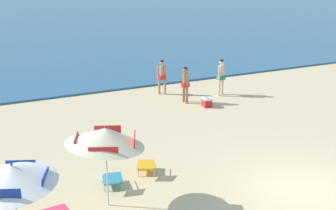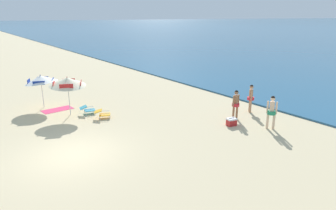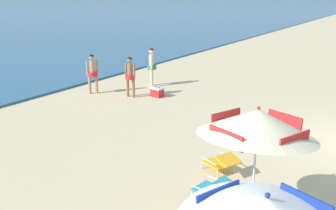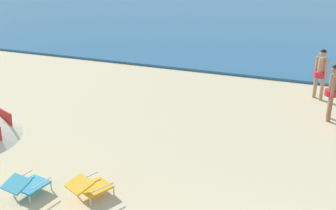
# 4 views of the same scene
# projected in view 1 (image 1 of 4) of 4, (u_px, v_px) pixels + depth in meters

# --- Properties ---
(ground_plane) EXTENTS (800.00, 800.00, 0.00)m
(ground_plane) POSITION_uv_depth(u_px,v_px,m) (303.00, 190.00, 13.31)
(ground_plane) COLOR #CCB78C
(beach_umbrella_striped_main) EXTENTS (2.14, 2.10, 2.31)m
(beach_umbrella_striped_main) POSITION_uv_depth(u_px,v_px,m) (105.00, 137.00, 11.89)
(beach_umbrella_striped_main) COLOR silver
(beach_umbrella_striped_main) RESTS_ON ground
(beach_umbrella_striped_second) EXTENTS (2.78, 2.78, 2.14)m
(beach_umbrella_striped_second) POSITION_uv_depth(u_px,v_px,m) (12.00, 175.00, 10.17)
(beach_umbrella_striped_second) COLOR silver
(beach_umbrella_striped_second) RESTS_ON ground
(lounge_chair_under_umbrella) EXTENTS (0.68, 0.95, 0.50)m
(lounge_chair_under_umbrella) POSITION_uv_depth(u_px,v_px,m) (112.00, 179.00, 13.35)
(lounge_chair_under_umbrella) COLOR teal
(lounge_chair_under_umbrella) RESTS_ON ground
(lounge_chair_beside_umbrella) EXTENTS (0.85, 1.00, 0.50)m
(lounge_chair_beside_umbrella) POSITION_uv_depth(u_px,v_px,m) (146.00, 166.00, 14.20)
(lounge_chair_beside_umbrella) COLOR gold
(lounge_chair_beside_umbrella) RESTS_ON ground
(person_standing_near_shore) EXTENTS (0.41, 0.41, 1.68)m
(person_standing_near_shore) POSITION_uv_depth(u_px,v_px,m) (162.00, 74.00, 22.25)
(person_standing_near_shore) COLOR tan
(person_standing_near_shore) RESTS_ON ground
(person_standing_beside) EXTENTS (0.41, 0.50, 1.66)m
(person_standing_beside) POSITION_uv_depth(u_px,v_px,m) (185.00, 82.00, 20.95)
(person_standing_beside) COLOR #8C6042
(person_standing_beside) RESTS_ON ground
(person_wading_in) EXTENTS (0.45, 0.43, 1.74)m
(person_wading_in) POSITION_uv_depth(u_px,v_px,m) (221.00, 75.00, 22.08)
(person_wading_in) COLOR beige
(person_wading_in) RESTS_ON ground
(cooler_box) EXTENTS (0.43, 0.54, 0.43)m
(cooler_box) POSITION_uv_depth(u_px,v_px,m) (207.00, 102.00, 20.64)
(cooler_box) COLOR red
(cooler_box) RESTS_ON ground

